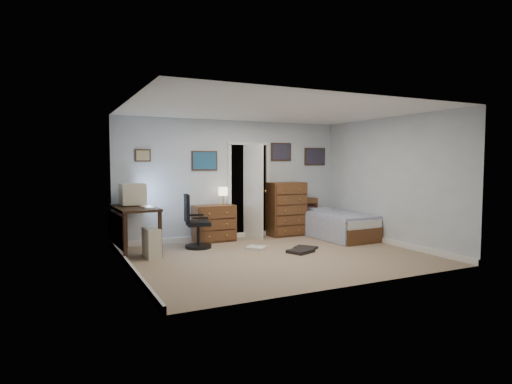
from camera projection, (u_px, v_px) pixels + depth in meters
floor at (279, 256)px, 7.40m from camera, size 5.00×4.00×0.02m
computer_desk at (128, 217)px, 7.60m from camera, size 0.74×1.47×0.83m
crt_monitor at (133, 194)px, 7.77m from camera, size 0.45×0.42×0.40m
keyboard at (147, 207)px, 7.40m from camera, size 0.19×0.45×0.03m
pc_tower at (152, 243)px, 7.27m from camera, size 0.25×0.48×0.50m
office_chair at (195, 227)px, 8.04m from camera, size 0.56×0.56×1.02m
media_stack at (123, 226)px, 8.04m from camera, size 0.18×0.18×0.84m
low_dresser at (214, 223)px, 8.74m from camera, size 0.85×0.44×0.74m
table_lamp at (223, 192)px, 8.78m from camera, size 0.19×0.19×0.36m
doorway at (243, 190)px, 9.52m from camera, size 0.96×1.12×2.05m
tall_dresser at (286, 209)px, 9.43m from camera, size 0.80×0.48×1.18m
headboard_bookcase at (299, 215)px, 9.72m from camera, size 0.90×0.25×0.80m
bed at (337, 225)px, 9.15m from camera, size 1.01×1.81×0.58m
wall_posters at (258, 156)px, 9.30m from camera, size 4.38×0.04×0.60m
floor_clutter at (290, 249)px, 7.83m from camera, size 1.31×1.09×0.06m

